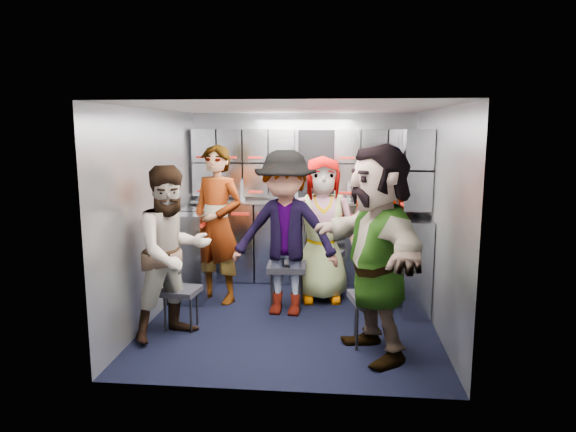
# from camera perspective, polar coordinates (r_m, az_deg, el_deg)

# --- Properties ---
(floor) EXTENTS (3.00, 3.00, 0.00)m
(floor) POSITION_cam_1_polar(r_m,az_deg,el_deg) (5.35, 0.46, -11.19)
(floor) COLOR black
(floor) RESTS_ON ground
(wall_back) EXTENTS (2.80, 0.04, 2.10)m
(wall_back) POSITION_cam_1_polar(r_m,az_deg,el_deg) (6.55, 1.62, 2.17)
(wall_back) COLOR #90969E
(wall_back) RESTS_ON ground
(wall_left) EXTENTS (0.04, 3.00, 2.10)m
(wall_left) POSITION_cam_1_polar(r_m,az_deg,el_deg) (5.37, -14.56, 0.21)
(wall_left) COLOR #90969E
(wall_left) RESTS_ON ground
(wall_right) EXTENTS (0.04, 3.00, 2.10)m
(wall_right) POSITION_cam_1_polar(r_m,az_deg,el_deg) (5.14, 16.21, -0.28)
(wall_right) COLOR #90969E
(wall_right) RESTS_ON ground
(ceiling) EXTENTS (2.80, 3.00, 0.02)m
(ceiling) POSITION_cam_1_polar(r_m,az_deg,el_deg) (5.00, 0.49, 11.91)
(ceiling) COLOR silver
(ceiling) RESTS_ON wall_back
(cart_bank_back) EXTENTS (2.68, 0.38, 0.99)m
(cart_bank_back) POSITION_cam_1_polar(r_m,az_deg,el_deg) (6.44, 1.47, -2.97)
(cart_bank_back) COLOR #9498A2
(cart_bank_back) RESTS_ON ground
(cart_bank_left) EXTENTS (0.38, 0.76, 0.99)m
(cart_bank_left) POSITION_cam_1_polar(r_m,az_deg,el_deg) (5.94, -10.59, -4.22)
(cart_bank_left) COLOR #9498A2
(cart_bank_left) RESTS_ON ground
(counter) EXTENTS (2.68, 0.42, 0.03)m
(counter) POSITION_cam_1_polar(r_m,az_deg,el_deg) (6.35, 1.49, 1.61)
(counter) COLOR silver
(counter) RESTS_ON cart_bank_back
(locker_bank_back) EXTENTS (2.68, 0.28, 0.82)m
(locker_bank_back) POSITION_cam_1_polar(r_m,az_deg,el_deg) (6.36, 1.55, 5.93)
(locker_bank_back) COLOR #9498A2
(locker_bank_back) RESTS_ON wall_back
(locker_bank_right) EXTENTS (0.28, 1.00, 0.82)m
(locker_bank_right) POSITION_cam_1_polar(r_m,az_deg,el_deg) (5.75, 13.67, 5.27)
(locker_bank_right) COLOR #9498A2
(locker_bank_right) RESTS_ON wall_right
(right_cabinet) EXTENTS (0.28, 1.20, 1.00)m
(right_cabinet) POSITION_cam_1_polar(r_m,az_deg,el_deg) (5.81, 13.42, -4.59)
(right_cabinet) COLOR #9498A2
(right_cabinet) RESTS_ON ground
(coffee_niche) EXTENTS (0.46, 0.16, 0.84)m
(coffee_niche) POSITION_cam_1_polar(r_m,az_deg,el_deg) (6.41, 3.20, 5.77)
(coffee_niche) COLOR black
(coffee_niche) RESTS_ON wall_back
(red_latch_strip) EXTENTS (2.60, 0.02, 0.03)m
(red_latch_strip) POSITION_cam_1_polar(r_m,az_deg,el_deg) (6.17, 1.36, 0.11)
(red_latch_strip) COLOR maroon
(red_latch_strip) RESTS_ON cart_bank_back
(jump_seat_near_left) EXTENTS (0.38, 0.36, 0.40)m
(jump_seat_near_left) POSITION_cam_1_polar(r_m,az_deg,el_deg) (5.06, -11.85, -8.37)
(jump_seat_near_left) COLOR black
(jump_seat_near_left) RESTS_ON ground
(jump_seat_mid_left) EXTENTS (0.42, 0.40, 0.48)m
(jump_seat_mid_left) POSITION_cam_1_polar(r_m,az_deg,el_deg) (5.51, -0.13, -5.93)
(jump_seat_mid_left) COLOR black
(jump_seat_mid_left) RESTS_ON ground
(jump_seat_center) EXTENTS (0.52, 0.51, 0.50)m
(jump_seat_center) POSITION_cam_1_polar(r_m,az_deg,el_deg) (5.94, 3.81, -4.59)
(jump_seat_center) COLOR black
(jump_seat_center) RESTS_ON ground
(jump_seat_mid_right) EXTENTS (0.38, 0.36, 0.45)m
(jump_seat_mid_right) POSITION_cam_1_polar(r_m,az_deg,el_deg) (5.82, 10.41, -5.48)
(jump_seat_mid_right) COLOR black
(jump_seat_mid_right) RESTS_ON ground
(jump_seat_near_right) EXTENTS (0.47, 0.45, 0.47)m
(jump_seat_near_right) POSITION_cam_1_polar(r_m,az_deg,el_deg) (4.63, 9.48, -9.26)
(jump_seat_near_right) COLOR black
(jump_seat_near_right) RESTS_ON ground
(attendant_standing) EXTENTS (0.74, 0.62, 1.73)m
(attendant_standing) POSITION_cam_1_polar(r_m,az_deg,el_deg) (5.68, -7.88, -0.95)
(attendant_standing) COLOR black
(attendant_standing) RESTS_ON ground
(attendant_arc_a) EXTENTS (0.96, 0.97, 1.59)m
(attendant_arc_a) POSITION_cam_1_polar(r_m,az_deg,el_deg) (4.78, -12.67, -4.01)
(attendant_arc_a) COLOR black
(attendant_arc_a) RESTS_ON ground
(attendant_arc_b) EXTENTS (1.15, 0.74, 1.70)m
(attendant_arc_b) POSITION_cam_1_polar(r_m,az_deg,el_deg) (5.24, -0.32, -1.97)
(attendant_arc_b) COLOR black
(attendant_arc_b) RESTS_ON ground
(attendant_arc_c) EXTENTS (0.84, 0.60, 1.61)m
(attendant_arc_c) POSITION_cam_1_polar(r_m,az_deg,el_deg) (5.69, 3.80, -1.48)
(attendant_arc_c) COLOR black
(attendant_arc_c) RESTS_ON ground
(attendant_arc_d) EXTENTS (1.04, 1.00, 1.74)m
(attendant_arc_d) POSITION_cam_1_polar(r_m,az_deg,el_deg) (5.54, 10.72, -1.24)
(attendant_arc_d) COLOR black
(attendant_arc_d) RESTS_ON ground
(attendant_arc_e) EXTENTS (1.15, 1.74, 1.79)m
(attendant_arc_e) POSITION_cam_1_polar(r_m,az_deg,el_deg) (4.33, 9.82, -3.94)
(attendant_arc_e) COLOR black
(attendant_arc_e) RESTS_ON ground
(bottle_left) EXTENTS (0.07, 0.07, 0.24)m
(bottle_left) POSITION_cam_1_polar(r_m,az_deg,el_deg) (6.37, -5.10, 2.84)
(bottle_left) COLOR white
(bottle_left) RESTS_ON counter
(bottle_mid) EXTENTS (0.07, 0.07, 0.23)m
(bottle_mid) POSITION_cam_1_polar(r_m,az_deg,el_deg) (6.30, -0.38, 2.73)
(bottle_mid) COLOR white
(bottle_mid) RESTS_ON counter
(bottle_right) EXTENTS (0.07, 0.07, 0.24)m
(bottle_right) POSITION_cam_1_polar(r_m,az_deg,el_deg) (6.27, 6.76, 2.71)
(bottle_right) COLOR white
(bottle_right) RESTS_ON counter
(cup_left) EXTENTS (0.09, 0.09, 0.11)m
(cup_left) POSITION_cam_1_polar(r_m,az_deg,el_deg) (6.42, -7.46, 2.27)
(cup_left) COLOR tan
(cup_left) RESTS_ON counter
(cup_right) EXTENTS (0.08, 0.08, 0.09)m
(cup_right) POSITION_cam_1_polar(r_m,az_deg,el_deg) (6.26, 5.89, 2.01)
(cup_right) COLOR tan
(cup_right) RESTS_ON counter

